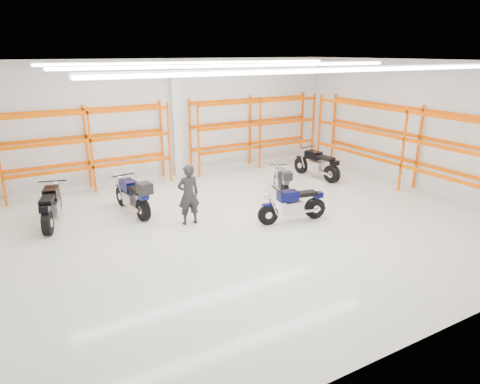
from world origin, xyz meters
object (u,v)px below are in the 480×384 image
motorcycle_back_c (282,181)px  motorcycle_back_d (318,165)px  motorcycle_main (295,205)px  standing_man (188,195)px  structural_column (176,119)px  motorcycle_back_b (134,197)px  motorcycle_back_a (51,207)px

motorcycle_back_c → motorcycle_back_d: bearing=22.0°
motorcycle_main → motorcycle_back_c: 2.43m
standing_man → structural_column: (1.64, 4.98, 1.37)m
motorcycle_back_b → standing_man: bearing=-52.1°
motorcycle_back_a → structural_column: size_ratio=0.51×
motorcycle_back_c → motorcycle_back_d: 2.56m
motorcycle_main → standing_man: 3.11m
motorcycle_main → structural_column: structural_column is taller
motorcycle_main → motorcycle_back_c: (1.06, 2.19, -0.01)m
motorcycle_main → motorcycle_back_c: motorcycle_main is taller
motorcycle_main → standing_man: standing_man is taller
standing_man → motorcycle_back_c: bearing=-165.1°
motorcycle_back_d → standing_man: size_ratio=1.33×
motorcycle_main → motorcycle_back_b: bearing=144.3°
standing_man → structural_column: bearing=-105.8°
motorcycle_back_a → standing_man: (3.46, -1.83, 0.35)m
motorcycle_main → structural_column: 6.65m
motorcycle_back_a → motorcycle_back_d: motorcycle_back_d is taller
standing_man → structural_column: size_ratio=0.39×
motorcycle_back_a → motorcycle_main: bearing=-27.0°
motorcycle_back_d → motorcycle_back_c: bearing=-158.0°
standing_man → motorcycle_back_a: bearing=-25.5°
standing_man → motorcycle_back_b: bearing=-49.7°
motorcycle_back_d → motorcycle_back_a: bearing=179.8°
motorcycle_back_c → structural_column: 5.00m
motorcycle_back_c → standing_man: standing_man is taller
motorcycle_back_c → structural_column: (-2.19, 4.13, 1.77)m
motorcycle_back_a → motorcycle_back_b: bearing=-8.5°
motorcycle_main → motorcycle_back_d: size_ratio=0.91×
structural_column → standing_man: bearing=-108.2°
motorcycle_main → motorcycle_back_b: (-3.94, 2.83, 0.09)m
motorcycle_main → standing_man: bearing=154.2°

